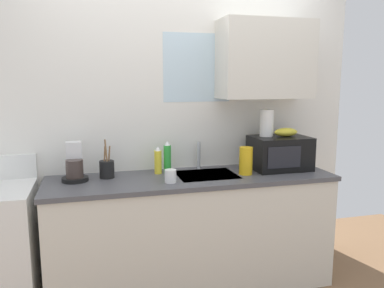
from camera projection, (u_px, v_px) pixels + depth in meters
name	position (u px, v px, depth m)	size (l,w,h in m)	color
kitchen_wall_assembly	(195.00, 114.00, 3.21)	(2.96, 0.42, 2.50)	white
counter_unit	(192.00, 231.00, 3.03)	(2.19, 0.63, 0.90)	silver
sink_faucet	(199.00, 155.00, 3.20)	(0.03, 0.03, 0.22)	#B2B5BA
microwave	(280.00, 153.00, 3.18)	(0.46, 0.35, 0.27)	black
banana_bunch	(286.00, 132.00, 3.17)	(0.20, 0.11, 0.07)	gold
paper_towel_roll	(267.00, 123.00, 3.16)	(0.11, 0.11, 0.22)	white
coffee_maker	(75.00, 166.00, 2.83)	(0.19, 0.21, 0.28)	black
dish_soap_bottle_green	(167.00, 158.00, 3.06)	(0.06, 0.06, 0.25)	green
dish_soap_bottle_yellow	(158.00, 161.00, 3.03)	(0.06, 0.06, 0.22)	yellow
cereal_canister	(246.00, 161.00, 3.00)	(0.10, 0.10, 0.21)	gold
mug_white	(170.00, 176.00, 2.77)	(0.08, 0.08, 0.10)	white
utensil_crock	(107.00, 169.00, 2.90)	(0.11, 0.11, 0.30)	black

